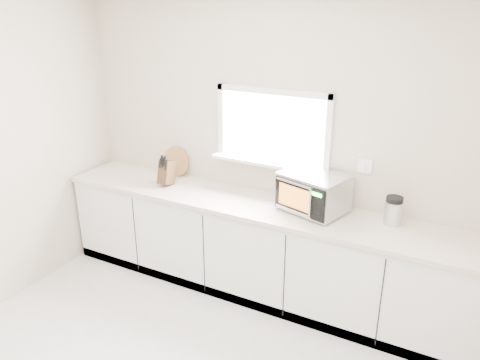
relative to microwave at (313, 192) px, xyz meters
The scene contains 7 objects.
back_wall 0.60m from the microwave, 155.18° to the left, with size 4.00×0.17×2.70m.
cabinets 0.82m from the microwave, behind, with size 3.92×0.60×0.88m, color silver.
countertop 0.53m from the microwave, behind, with size 3.92×0.64×0.04m, color beige.
microwave is the anchor object (origin of this frame).
knife_block 1.47m from the microwave, behind, with size 0.12×0.23×0.32m.
cutting_board 1.55m from the microwave, behind, with size 0.30×0.30×0.02m, color #AC7242.
coffee_grinder 0.66m from the microwave, ahead, with size 0.16×0.16×0.24m.
Camera 1 is at (1.65, -1.76, 2.64)m, focal length 35.00 mm.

